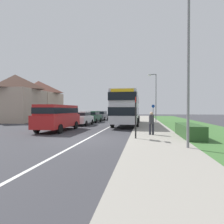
{
  "coord_description": "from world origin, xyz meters",
  "views": [
    {
      "loc": [
        3.38,
        -10.68,
        1.83
      ],
      "look_at": [
        0.66,
        5.79,
        1.6
      ],
      "focal_mm": 29.36,
      "sensor_mm": 36.0,
      "label": 1
    }
  ],
  "objects_px": {
    "bus_stop_sign": "(136,114)",
    "cycle_route_sign": "(153,112)",
    "parked_van_red": "(58,116)",
    "street_lamp_mid": "(155,95)",
    "parked_car_white": "(82,117)",
    "parked_car_grey": "(101,115)",
    "pedestrian_at_stop": "(152,122)",
    "double_decker_bus": "(127,107)",
    "street_lamp_near": "(186,47)",
    "parked_car_dark_green": "(92,116)"
  },
  "relations": [
    {
      "from": "double_decker_bus",
      "to": "cycle_route_sign",
      "type": "relative_size",
      "value": 4.26
    },
    {
      "from": "bus_stop_sign",
      "to": "cycle_route_sign",
      "type": "bearing_deg",
      "value": 83.02
    },
    {
      "from": "double_decker_bus",
      "to": "bus_stop_sign",
      "type": "relative_size",
      "value": 4.12
    },
    {
      "from": "parked_van_red",
      "to": "parked_car_dark_green",
      "type": "height_order",
      "value": "parked_van_red"
    },
    {
      "from": "bus_stop_sign",
      "to": "parked_car_dark_green",
      "type": "bearing_deg",
      "value": 114.77
    },
    {
      "from": "parked_car_grey",
      "to": "pedestrian_at_stop",
      "type": "relative_size",
      "value": 2.75
    },
    {
      "from": "parked_van_red",
      "to": "bus_stop_sign",
      "type": "height_order",
      "value": "bus_stop_sign"
    },
    {
      "from": "parked_car_white",
      "to": "cycle_route_sign",
      "type": "height_order",
      "value": "cycle_route_sign"
    },
    {
      "from": "street_lamp_mid",
      "to": "parked_van_red",
      "type": "bearing_deg",
      "value": -128.19
    },
    {
      "from": "parked_car_dark_green",
      "to": "bus_stop_sign",
      "type": "bearing_deg",
      "value": -65.23
    },
    {
      "from": "parked_van_red",
      "to": "parked_car_dark_green",
      "type": "xyz_separation_m",
      "value": [
        0.03,
        10.68,
        -0.43
      ]
    },
    {
      "from": "double_decker_bus",
      "to": "cycle_route_sign",
      "type": "bearing_deg",
      "value": 58.19
    },
    {
      "from": "parked_car_white",
      "to": "pedestrian_at_stop",
      "type": "xyz_separation_m",
      "value": [
        7.57,
        -7.77,
        0.07
      ]
    },
    {
      "from": "double_decker_bus",
      "to": "street_lamp_mid",
      "type": "height_order",
      "value": "street_lamp_mid"
    },
    {
      "from": "double_decker_bus",
      "to": "street_lamp_mid",
      "type": "xyz_separation_m",
      "value": [
        3.5,
        4.78,
        1.76
      ]
    },
    {
      "from": "parked_van_red",
      "to": "parked_car_grey",
      "type": "xyz_separation_m",
      "value": [
        0.11,
        16.24,
        -0.44
      ]
    },
    {
      "from": "double_decker_bus",
      "to": "street_lamp_mid",
      "type": "relative_size",
      "value": 1.59
    },
    {
      "from": "parked_van_red",
      "to": "parked_car_white",
      "type": "height_order",
      "value": "parked_van_red"
    },
    {
      "from": "parked_van_red",
      "to": "street_lamp_near",
      "type": "height_order",
      "value": "street_lamp_near"
    },
    {
      "from": "parked_car_dark_green",
      "to": "pedestrian_at_stop",
      "type": "height_order",
      "value": "pedestrian_at_stop"
    },
    {
      "from": "parked_car_white",
      "to": "parked_car_dark_green",
      "type": "distance_m",
      "value": 4.96
    },
    {
      "from": "parked_car_white",
      "to": "street_lamp_near",
      "type": "distance_m",
      "value": 15.23
    },
    {
      "from": "parked_van_red",
      "to": "street_lamp_mid",
      "type": "xyz_separation_m",
      "value": [
        8.87,
        11.28,
        2.59
      ]
    },
    {
      "from": "parked_car_dark_green",
      "to": "cycle_route_sign",
      "type": "distance_m",
      "value": 8.69
    },
    {
      "from": "parked_car_white",
      "to": "parked_car_grey",
      "type": "height_order",
      "value": "parked_car_white"
    },
    {
      "from": "parked_car_grey",
      "to": "parked_van_red",
      "type": "bearing_deg",
      "value": -90.4
    },
    {
      "from": "double_decker_bus",
      "to": "parked_car_grey",
      "type": "bearing_deg",
      "value": 118.38
    },
    {
      "from": "parked_car_white",
      "to": "pedestrian_at_stop",
      "type": "distance_m",
      "value": 10.85
    },
    {
      "from": "parked_van_red",
      "to": "parked_car_dark_green",
      "type": "relative_size",
      "value": 1.23
    },
    {
      "from": "parked_car_white",
      "to": "bus_stop_sign",
      "type": "height_order",
      "value": "bus_stop_sign"
    },
    {
      "from": "pedestrian_at_stop",
      "to": "parked_car_white",
      "type": "bearing_deg",
      "value": 134.24
    },
    {
      "from": "double_decker_bus",
      "to": "street_lamp_near",
      "type": "xyz_separation_m",
      "value": [
        3.66,
        -12.6,
        2.45
      ]
    },
    {
      "from": "street_lamp_near",
      "to": "double_decker_bus",
      "type": "bearing_deg",
      "value": 106.18
    },
    {
      "from": "double_decker_bus",
      "to": "street_lamp_near",
      "type": "distance_m",
      "value": 13.35
    },
    {
      "from": "double_decker_bus",
      "to": "parked_car_dark_green",
      "type": "bearing_deg",
      "value": 141.95
    },
    {
      "from": "parked_van_red",
      "to": "street_lamp_mid",
      "type": "relative_size",
      "value": 0.81
    },
    {
      "from": "double_decker_bus",
      "to": "parked_car_grey",
      "type": "relative_size",
      "value": 2.33
    },
    {
      "from": "parked_car_grey",
      "to": "cycle_route_sign",
      "type": "bearing_deg",
      "value": -27.7
    },
    {
      "from": "double_decker_bus",
      "to": "street_lamp_near",
      "type": "bearing_deg",
      "value": -73.82
    },
    {
      "from": "parked_car_grey",
      "to": "bus_stop_sign",
      "type": "relative_size",
      "value": 1.77
    },
    {
      "from": "cycle_route_sign",
      "to": "street_lamp_mid",
      "type": "distance_m",
      "value": 2.53
    },
    {
      "from": "double_decker_bus",
      "to": "bus_stop_sign",
      "type": "height_order",
      "value": "double_decker_bus"
    },
    {
      "from": "bus_stop_sign",
      "to": "pedestrian_at_stop",
      "type": "bearing_deg",
      "value": 60.67
    },
    {
      "from": "double_decker_bus",
      "to": "parked_car_grey",
      "type": "xyz_separation_m",
      "value": [
        -5.26,
        9.74,
        -1.27
      ]
    },
    {
      "from": "double_decker_bus",
      "to": "parked_car_dark_green",
      "type": "xyz_separation_m",
      "value": [
        -5.34,
        4.18,
        -1.26
      ]
    },
    {
      "from": "parked_car_dark_green",
      "to": "street_lamp_near",
      "type": "height_order",
      "value": "street_lamp_near"
    },
    {
      "from": "parked_car_grey",
      "to": "pedestrian_at_stop",
      "type": "bearing_deg",
      "value": -67.38
    },
    {
      "from": "double_decker_bus",
      "to": "cycle_route_sign",
      "type": "distance_m",
      "value": 6.24
    },
    {
      "from": "bus_stop_sign",
      "to": "street_lamp_near",
      "type": "height_order",
      "value": "street_lamp_near"
    },
    {
      "from": "parked_car_grey",
      "to": "bus_stop_sign",
      "type": "bearing_deg",
      "value": -71.75
    }
  ]
}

